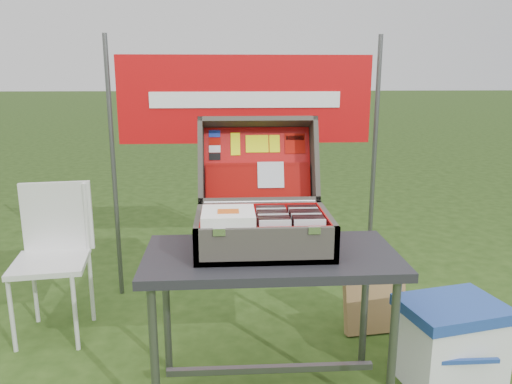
{
  "coord_description": "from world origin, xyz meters",
  "views": [
    {
      "loc": [
        -0.12,
        -2.1,
        1.47
      ],
      "look_at": [
        0.01,
        0.1,
        0.94
      ],
      "focal_mm": 35.0,
      "sensor_mm": 36.0,
      "label": 1
    }
  ],
  "objects": [
    {
      "name": "cd_left_1",
      "position": [
        0.07,
        -0.12,
        0.8
      ],
      "size": [
        0.13,
        0.01,
        0.15
      ],
      "primitive_type": "cube",
      "color": "black",
      "rests_on": "suitcase_liner_floor"
    },
    {
      "name": "table_leg_bl",
      "position": [
        -0.43,
        0.18,
        0.33
      ],
      "size": [
        0.04,
        0.04,
        0.66
      ],
      "primitive_type": "cylinder",
      "color": "#59595B",
      "rests_on": "ground"
    },
    {
      "name": "chair_leg_fl",
      "position": [
        -1.28,
        0.39,
        0.22
      ],
      "size": [
        0.02,
        0.02,
        0.44
      ],
      "primitive_type": "cylinder",
      "color": "silver",
      "rests_on": "ground"
    },
    {
      "name": "suitcase_liner_wall_left",
      "position": [
        -0.24,
        0.02,
        0.79
      ],
      "size": [
        0.01,
        0.38,
        0.14
      ],
      "primitive_type": "cube",
      "color": "red",
      "rests_on": "suitcase_base_bottom"
    },
    {
      "name": "suitcase_hinge",
      "position": [
        0.04,
        0.23,
        0.86
      ],
      "size": [
        0.54,
        0.02,
        0.02
      ],
      "primitive_type": "cylinder",
      "rotation": [
        0.0,
        1.57,
        0.0
      ],
      "color": "silver",
      "rests_on": "suitcase_base_wall_back"
    },
    {
      "name": "suitcase_pocket_edge",
      "position": [
        0.04,
        0.4,
        1.01
      ],
      "size": [
        0.52,
        0.03,
        0.03
      ],
      "primitive_type": "cube",
      "rotation": [
        -1.91,
        0.0,
        0.0
      ],
      "color": "#7D0502",
      "rests_on": "suitcase_lid_pocket"
    },
    {
      "name": "suitcase_pocket_cd",
      "position": [
        0.1,
        0.37,
        0.96
      ],
      "size": [
        0.13,
        0.05,
        0.13
      ],
      "primitive_type": "cube",
      "rotation": [
        -1.91,
        0.0,
        0.0
      ],
      "color": "silver",
      "rests_on": "suitcase_lid_pocket"
    },
    {
      "name": "suitcase_lid_pocket",
      "position": [
        0.04,
        0.38,
        0.92
      ],
      "size": [
        0.53,
        0.09,
        0.17
      ],
      "primitive_type": "cube",
      "rotation": [
        -1.91,
        0.0,
        0.0
      ],
      "color": "#7D0502",
      "rests_on": "suitcase_lid_liner"
    },
    {
      "name": "chair_upright_right",
      "position": [
        -0.94,
        0.74,
        0.64
      ],
      "size": [
        0.02,
        0.02,
        0.41
      ],
      "primitive_type": "cylinder",
      "color": "silver",
      "rests_on": "chair_seat"
    },
    {
      "name": "suitcase_liner_floor",
      "position": [
        0.04,
        0.02,
        0.72
      ],
      "size": [
        0.55,
        0.38,
        0.01
      ],
      "primitive_type": "cube",
      "color": "red",
      "rests_on": "suitcase_base_bottom"
    },
    {
      "name": "suitcase_lid_rim_near",
      "position": [
        0.04,
        0.31,
        0.84
      ],
      "size": [
        0.6,
        0.16,
        0.08
      ],
      "primitive_type": "cube",
      "rotation": [
        -1.91,
        0.0,
        0.0
      ],
      "color": "#3E392F",
      "rests_on": "suitcase_lid_back"
    },
    {
      "name": "chair_backrest",
      "position": [
        -1.11,
        0.74,
        0.65
      ],
      "size": [
        0.39,
        0.08,
        0.41
      ],
      "primitive_type": "cube",
      "rotation": [
        0.0,
        0.0,
        0.13
      ],
      "color": "silver",
      "rests_on": "chair_seat"
    },
    {
      "name": "cooler_handle",
      "position": [
        0.94,
        -0.19,
        0.22
      ],
      "size": [
        0.28,
        0.02,
        0.02
      ],
      "primitive_type": "cube",
      "color": "navy",
      "rests_on": "cooler_body"
    },
    {
      "name": "table_brace",
      "position": [
        0.07,
        -0.04,
        0.12
      ],
      "size": [
        0.96,
        0.03,
        0.03
      ],
      "primitive_type": "cube",
      "color": "#59595B",
      "rests_on": "ground"
    },
    {
      "name": "banner_post_left",
      "position": [
        -0.85,
        1.1,
        0.85
      ],
      "size": [
        0.03,
        0.03,
        1.7
      ],
      "primitive_type": "cylinder",
      "color": "#59595B",
      "rests_on": "ground"
    },
    {
      "name": "suitcase_base_wall_right",
      "position": [
        0.32,
        0.02,
        0.78
      ],
      "size": [
        0.02,
        0.43,
        0.16
      ],
      "primitive_type": "cube",
      "color": "#3E392F",
      "rests_on": "table_top"
    },
    {
      "name": "cooler_body",
      "position": [
        0.94,
        -0.0,
        0.18
      ],
      "size": [
        0.5,
        0.42,
        0.35
      ],
      "primitive_type": "cube",
      "rotation": [
        0.0,
        0.0,
        0.22
      ],
      "color": "white",
      "rests_on": "ground"
    },
    {
      "name": "chair_leg_fr",
      "position": [
        -0.94,
        0.39,
        0.22
      ],
      "size": [
        0.02,
        0.02,
        0.44
      ],
      "primitive_type": "cylinder",
      "color": "silver",
      "rests_on": "ground"
    },
    {
      "name": "suitcase_lid_rim_far",
      "position": [
        0.04,
        0.45,
        1.22
      ],
      "size": [
        0.6,
        0.16,
        0.08
      ],
      "primitive_type": "cube",
      "rotation": [
        -1.91,
        0.0,
        0.0
      ],
      "color": "#3E392F",
      "rests_on": "suitcase_lid_back"
    },
    {
      "name": "cd_right_9",
      "position": [
        0.22,
        0.06,
        0.8
      ],
      "size": [
        0.13,
        0.01,
        0.15
      ],
      "primitive_type": "cube",
      "color": "black",
      "rests_on": "suitcase_liner_floor"
    },
    {
      "name": "suitcase_latch_left",
      "position": [
        -0.16,
        -0.2,
        0.85
      ],
      "size": [
        0.05,
        0.01,
        0.03
      ],
      "primitive_type": "cube",
      "color": "silver",
      "rests_on": "suitcase_base_wall_front"
    },
    {
      "name": "cd_right_7",
      "position": [
        0.22,
        0.02,
        0.8
      ],
      "size": [
        0.13,
        0.01,
        0.15
      ],
      "primitive_type": "cube",
      "color": "black",
      "rests_on": "suitcase_liner_floor"
    },
    {
      "name": "cd_left_4",
      "position": [
        0.07,
        -0.05,
        0.8
      ],
      "size": [
        0.13,
        0.01,
        0.15
      ],
      "primitive_type": "cube",
      "color": "silver",
      "rests_on": "suitcase_liner_floor"
    },
    {
      "name": "songbook_7",
      "position": [
        -0.12,
        -0.06,
        0.89
      ],
      "size": [
        0.22,
        0.22,
        0.0
      ],
      "primitive_type": "cube",
      "color": "white",
      "rests_on": "suitcase_base_wall_front"
    },
    {
      "name": "cd_left_2",
      "position": [
        0.07,
        -0.1,
        0.8
      ],
      "size": [
        0.13,
        0.01,
        0.15
      ],
      "primitive_type": "cube",
      "color": "black",
      "rests_on": "suitcase_liner_floor"
    },
    {
      "name": "chair_seat",
      "position": [
        -1.11,
        0.56,
        0.44
      ],
      "size": [
        0.44,
        0.44,
        0.03
      ],
      "primitive_type": "cube",
      "rotation": [
        0.0,
        0.0,
        0.13
      ],
      "color": "silver",
      "rests_on": "ground"
    },
    {
      "name": "suitcase_lid_rim_left",
      "position": [
        -0.25,
        0.38,
        1.03
      ],
      "size": [
        0.02,
        0.29,
        0.46
      ],
      "primitive_type": "cube",
      "rotation": [
        -1.91,
        0.0,
        0.0
      ],
      "color": "#3E392F",
      "rests_on": "suitcase_lid_back"
    },
    {
      "name": "cd_right_1",
      "position": [
        0.22,
        -0.12,
        0.8
      ],
      "size": [
        0.13,
        0.01,
        0.15
      ],
      "primitive_type": "cube",
      "color": "black",
      "rests_on": "suitcase_liner_floor"
    },
    {
      "name": "chair_leg_br",
      "position": [
        -0.94,
        0.72,
        0.22
      ],
      "size": [
        0.02,
        0.02,
        0.44
      ],
      "primitive_type": "cylinder",
      "color": "silver",
      "rests_on": "ground"
    },
    {
      "name": "cd_left_8",
      "position": [
        0.07,
        0.04,
        0.8
      ],
      "size": [
        0.13,
        0.01,
        0.15
      ],
      "primitive_type": "cube",
      "color": "silver",
      "rests_on": "suitcase_liner_floor"
    },
    {
      "name": "cd_left_7",
      "position": [
        0.07,
        0.02,
        0.8
      ],
      "size": [
        0.13,
        0.01,
        0.15
      ],
      "primitive_type": "cube",
      "color": "black",
      "rests_on": "suitcase_liner_floor"
    },
    {
      "name": "suitcase_base_bottom",
      "position": [
        0.04,
        0.02,
        0.71
      ],
      "size": [
        0.6,
        0.43,
        0.02
      ],
      "primitive_type": "cube",
      "color": "#3E392F",
      "rests_on": "table_top"
    },
    {
      "name": "cd_right_5",
      "position": [
        0.22,
        -0.03,
        0.8
      ],
      "size": [
        0.13,
        0.01,
        0.15
      ],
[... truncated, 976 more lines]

